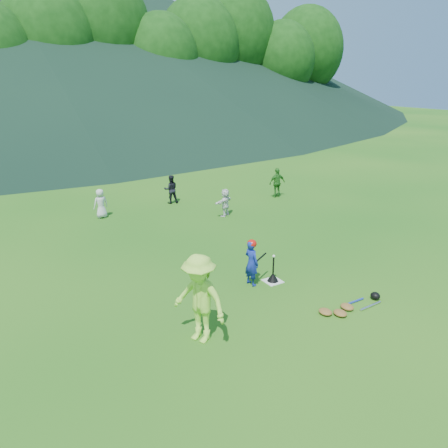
% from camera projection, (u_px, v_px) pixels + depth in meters
% --- Properties ---
extents(ground, '(120.00, 120.00, 0.00)m').
position_uv_depth(ground, '(273.00, 282.00, 11.69)').
color(ground, '#155413').
rests_on(ground, ground).
extents(home_plate, '(0.45, 0.45, 0.02)m').
position_uv_depth(home_plate, '(273.00, 281.00, 11.69)').
color(home_plate, silver).
rests_on(home_plate, ground).
extents(baseball, '(0.08, 0.08, 0.08)m').
position_uv_depth(baseball, '(274.00, 256.00, 11.45)').
color(baseball, white).
rests_on(baseball, batting_tee).
extents(batter_child, '(0.35, 0.48, 1.24)m').
position_uv_depth(batter_child, '(251.00, 263.00, 11.33)').
color(batter_child, navy).
rests_on(batter_child, ground).
extents(adult_coach, '(1.15, 1.42, 1.91)m').
position_uv_depth(adult_coach, '(199.00, 299.00, 8.82)').
color(adult_coach, '#A9E844').
rests_on(adult_coach, ground).
extents(fielder_a, '(0.59, 0.41, 1.13)m').
position_uv_depth(fielder_a, '(101.00, 203.00, 16.74)').
color(fielder_a, silver).
rests_on(fielder_a, ground).
extents(fielder_b, '(0.69, 0.60, 1.22)m').
position_uv_depth(fielder_b, '(171.00, 189.00, 18.63)').
color(fielder_b, black).
rests_on(fielder_b, ground).
extents(fielder_c, '(0.81, 0.41, 1.32)m').
position_uv_depth(fielder_c, '(277.00, 183.00, 19.54)').
color(fielder_c, '#297322').
rests_on(fielder_c, ground).
extents(fielder_d, '(1.04, 0.72, 1.08)m').
position_uv_depth(fielder_d, '(225.00, 202.00, 16.96)').
color(fielder_d, silver).
rests_on(fielder_d, ground).
extents(batting_tee, '(0.30, 0.30, 0.68)m').
position_uv_depth(batting_tee, '(273.00, 277.00, 11.65)').
color(batting_tee, black).
rests_on(batting_tee, home_plate).
extents(batter_gear, '(0.70, 0.34, 0.60)m').
position_uv_depth(batter_gear, '(253.00, 245.00, 11.18)').
color(batter_gear, '#B9130C').
rests_on(batter_gear, ground).
extents(equipment_pile, '(1.80, 0.56, 0.19)m').
position_uv_depth(equipment_pile, '(348.00, 307.00, 10.28)').
color(equipment_pile, olive).
rests_on(equipment_pile, ground).
extents(outfield_fence, '(70.07, 0.08, 1.33)m').
position_uv_depth(outfield_fence, '(53.00, 136.00, 34.03)').
color(outfield_fence, gray).
rests_on(outfield_fence, ground).
extents(tree_line, '(70.04, 11.40, 14.82)m').
position_uv_depth(tree_line, '(30.00, 37.00, 36.39)').
color(tree_line, '#382314').
rests_on(tree_line, ground).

